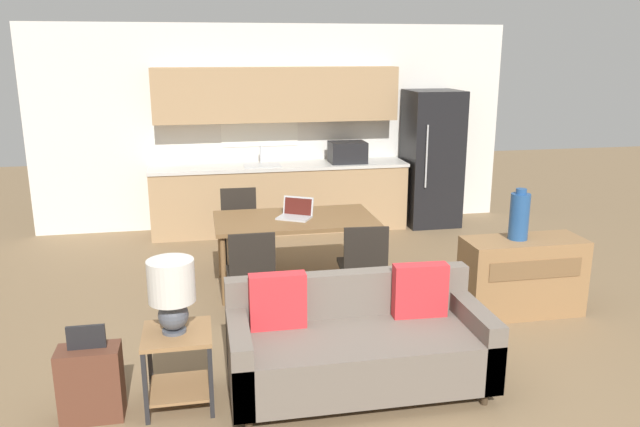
% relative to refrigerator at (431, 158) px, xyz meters
% --- Properties ---
extents(ground_plane, '(20.00, 20.00, 0.00)m').
position_rel_refrigerator_xyz_m(ground_plane, '(-2.09, -4.23, -0.92)').
color(ground_plane, '#7F6647').
extents(wall_back, '(6.40, 0.07, 2.70)m').
position_rel_refrigerator_xyz_m(wall_back, '(-2.09, 0.40, 0.43)').
color(wall_back, silver).
rests_on(wall_back, ground_plane).
extents(kitchen_counter, '(3.39, 0.65, 2.15)m').
position_rel_refrigerator_xyz_m(kitchen_counter, '(-2.08, 0.10, -0.08)').
color(kitchen_counter, tan).
rests_on(kitchen_counter, ground_plane).
extents(refrigerator, '(0.70, 0.73, 1.84)m').
position_rel_refrigerator_xyz_m(refrigerator, '(0.00, 0.00, 0.00)').
color(refrigerator, black).
rests_on(refrigerator, ground_plane).
extents(dining_table, '(1.61, 0.89, 0.72)m').
position_rel_refrigerator_xyz_m(dining_table, '(-2.21, -2.01, -0.26)').
color(dining_table, brown).
rests_on(dining_table, ground_plane).
extents(couch, '(1.82, 0.80, 0.86)m').
position_rel_refrigerator_xyz_m(couch, '(-2.08, -4.08, -0.58)').
color(couch, '#3D2D1E').
rests_on(couch, ground_plane).
extents(side_table, '(0.46, 0.46, 0.54)m').
position_rel_refrigerator_xyz_m(side_table, '(-3.33, -4.07, -0.56)').
color(side_table, olive).
rests_on(side_table, ground_plane).
extents(table_lamp, '(0.31, 0.31, 0.51)m').
position_rel_refrigerator_xyz_m(table_lamp, '(-3.34, -4.07, -0.08)').
color(table_lamp, '#4C515B').
rests_on(table_lamp, side_table).
extents(credenza, '(1.10, 0.45, 0.71)m').
position_rel_refrigerator_xyz_m(credenza, '(-0.27, -3.09, -0.57)').
color(credenza, olive).
rests_on(credenza, ground_plane).
extents(vase, '(0.17, 0.17, 0.47)m').
position_rel_refrigerator_xyz_m(vase, '(-0.33, -3.07, 0.01)').
color(vase, '#234C84').
rests_on(vase, credenza).
extents(dining_chair_far_left, '(0.43, 0.43, 0.86)m').
position_rel_refrigerator_xyz_m(dining_chair_far_left, '(-2.72, -1.25, -0.44)').
color(dining_chair_far_left, black).
rests_on(dining_chair_far_left, ground_plane).
extents(dining_chair_near_right, '(0.46, 0.46, 0.86)m').
position_rel_refrigerator_xyz_m(dining_chair_near_right, '(-1.70, -2.81, -0.44)').
color(dining_chair_near_right, black).
rests_on(dining_chair_near_right, ground_plane).
extents(dining_chair_near_left, '(0.42, 0.42, 0.86)m').
position_rel_refrigerator_xyz_m(dining_chair_near_left, '(-2.72, -2.81, -0.44)').
color(dining_chair_near_left, black).
rests_on(dining_chair_near_left, ground_plane).
extents(laptop, '(0.40, 0.38, 0.20)m').
position_rel_refrigerator_xyz_m(laptop, '(-2.20, -1.99, -0.15)').
color(laptop, '#B7BABC').
rests_on(laptop, dining_table).
extents(suitcase, '(0.40, 0.22, 0.66)m').
position_rel_refrigerator_xyz_m(suitcase, '(-3.89, -4.14, -0.66)').
color(suitcase, brown).
rests_on(suitcase, ground_plane).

